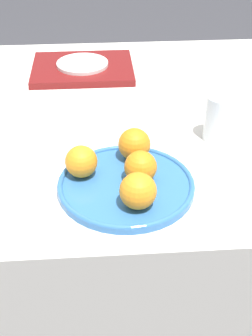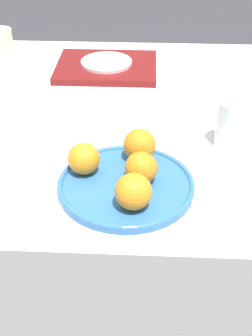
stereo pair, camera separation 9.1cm
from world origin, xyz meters
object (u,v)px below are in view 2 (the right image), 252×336
at_px(orange_1, 133,192).
at_px(serving_tray, 107,67).
at_px(water_glass, 231,124).
at_px(orange_0, 141,168).
at_px(orange_3, 140,145).
at_px(cup_0, 0,42).
at_px(side_plate, 106,62).
at_px(fruit_platter, 126,185).
at_px(orange_2, 84,159).

xyz_separation_m(orange_1, serving_tray, (-0.11, 0.66, -0.04)).
bearing_deg(serving_tray, water_glass, -52.60).
relative_size(orange_0, orange_3, 0.95).
distance_m(orange_1, serving_tray, 0.67).
distance_m(orange_1, cup_0, 0.91).
bearing_deg(serving_tray, orange_3, -77.21).
bearing_deg(side_plate, serving_tray, 0.00).
relative_size(fruit_platter, orange_3, 3.98).
height_order(fruit_platter, side_plate, side_plate).
xyz_separation_m(orange_0, orange_2, (-0.12, 0.03, 0.00)).
xyz_separation_m(fruit_platter, orange_0, (0.03, 0.01, 0.04)).
relative_size(water_glass, serving_tray, 0.36).
height_order(orange_0, orange_2, same).
bearing_deg(fruit_platter, cup_0, 122.22).
bearing_deg(orange_3, cup_0, 127.31).
bearing_deg(serving_tray, orange_0, -78.49).
height_order(orange_1, serving_tray, orange_1).
bearing_deg(orange_2, orange_3, 26.14).
distance_m(orange_3, water_glass, 0.22).
bearing_deg(fruit_platter, orange_2, 157.81).
height_order(water_glass, side_plate, water_glass).
height_order(fruit_platter, cup_0, cup_0).
relative_size(orange_0, orange_1, 0.94).
bearing_deg(orange_0, orange_1, -98.90).
relative_size(fruit_platter, side_plate, 1.78).
bearing_deg(orange_1, orange_3, 87.41).
xyz_separation_m(orange_3, water_glass, (0.20, 0.09, 0.01)).
xyz_separation_m(orange_3, cup_0, (-0.47, 0.62, -0.01)).
relative_size(side_plate, cup_0, 1.80).
xyz_separation_m(orange_0, side_plate, (-0.12, 0.58, -0.02)).
bearing_deg(cup_0, orange_1, -59.25).
height_order(fruit_platter, orange_0, orange_0).
xyz_separation_m(orange_1, side_plate, (-0.11, 0.66, -0.02)).
height_order(serving_tray, cup_0, cup_0).
bearing_deg(fruit_platter, orange_3, 74.98).
height_order(orange_0, cup_0, same).
bearing_deg(orange_0, orange_3, 93.58).
bearing_deg(side_plate, orange_2, -89.90).
bearing_deg(fruit_platter, orange_0, 16.34).
height_order(fruit_platter, serving_tray, serving_tray).
bearing_deg(serving_tray, fruit_platter, -81.43).
bearing_deg(water_glass, orange_1, -130.35).
height_order(fruit_platter, orange_2, orange_2).
bearing_deg(orange_3, orange_0, -86.42).
relative_size(water_glass, cup_0, 1.27).
height_order(orange_3, water_glass, water_glass).
bearing_deg(serving_tray, cup_0, 161.44).
distance_m(fruit_platter, water_glass, 0.29).
distance_m(orange_1, orange_3, 0.16).
bearing_deg(orange_3, fruit_platter, -105.02).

